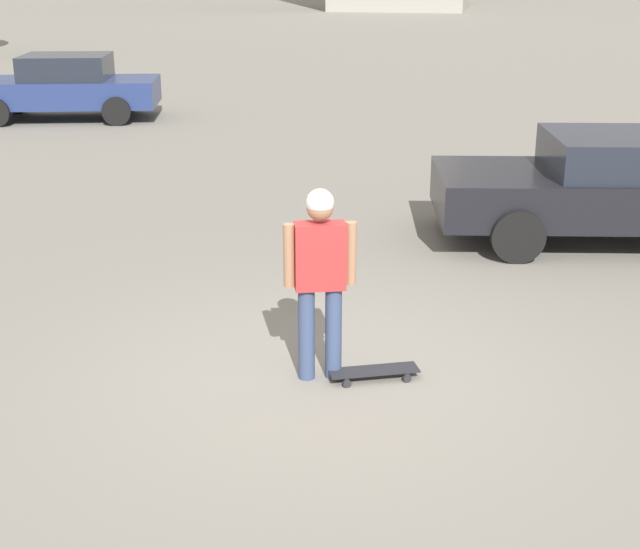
{
  "coord_description": "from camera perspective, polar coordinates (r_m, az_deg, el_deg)",
  "views": [
    {
      "loc": [
        -6.73,
        -1.42,
        3.32
      ],
      "look_at": [
        0.0,
        0.0,
        0.93
      ],
      "focal_mm": 50.0,
      "sensor_mm": 36.0,
      "label": 1
    }
  ],
  "objects": [
    {
      "name": "ground_plane",
      "position": [
        7.64,
        0.0,
        -6.57
      ],
      "size": [
        220.0,
        220.0,
        0.0
      ],
      "primitive_type": "plane",
      "color": "gray"
    },
    {
      "name": "person",
      "position": [
        7.27,
        0.0,
        0.4
      ],
      "size": [
        0.32,
        0.57,
        1.64
      ],
      "rotation": [
        0.0,
        0.0,
        -1.25
      ],
      "color": "#38476B",
      "rests_on": "ground_plane"
    },
    {
      "name": "skateboard",
      "position": [
        7.6,
        3.47,
        -6.21
      ],
      "size": [
        0.49,
        0.79,
        0.08
      ],
      "rotation": [
        0.0,
        0.0,
        1.97
      ],
      "color": "#232328",
      "rests_on": "ground_plane"
    },
    {
      "name": "car_parked_near",
      "position": [
        11.83,
        18.79,
        5.42
      ],
      "size": [
        2.65,
        4.83,
        1.35
      ],
      "rotation": [
        0.0,
        0.0,
        1.75
      ],
      "color": "black",
      "rests_on": "ground_plane"
    },
    {
      "name": "car_parked_far",
      "position": [
        21.32,
        -16.04,
        11.5
      ],
      "size": [
        2.94,
        4.53,
        1.44
      ],
      "rotation": [
        0.0,
        0.0,
        1.85
      ],
      "color": "navy",
      "rests_on": "ground_plane"
    }
  ]
}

